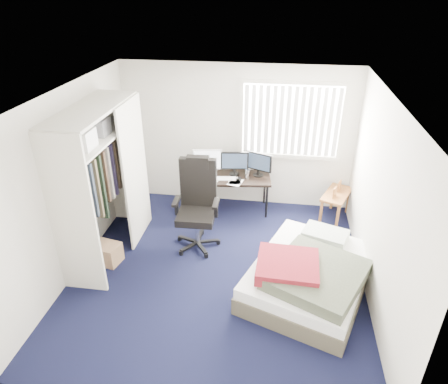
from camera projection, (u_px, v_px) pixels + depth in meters
name	position (u px, v px, depth m)	size (l,w,h in m)	color
ground	(218.00, 271.00, 5.69)	(4.20, 4.20, 0.00)	black
room_shell	(218.00, 176.00, 4.97)	(4.20, 4.20, 4.20)	silver
window_assembly	(291.00, 121.00, 6.59)	(1.72, 0.09, 1.32)	white
closet	(101.00, 170.00, 5.49)	(0.64, 1.84, 2.22)	beige
desk	(232.00, 174.00, 6.89)	(1.39, 0.78, 1.11)	black
office_chair	(197.00, 213.00, 6.05)	(0.68, 0.68, 1.40)	black
footstool	(199.00, 208.00, 6.91)	(0.31, 0.27, 0.22)	white
nightstand	(336.00, 196.00, 6.73)	(0.60, 0.80, 0.68)	brown
bed	(309.00, 275.00, 5.21)	(1.92, 2.20, 0.61)	#474133
pine_box	(106.00, 253.00, 5.81)	(0.40, 0.30, 0.30)	#9F7A4F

